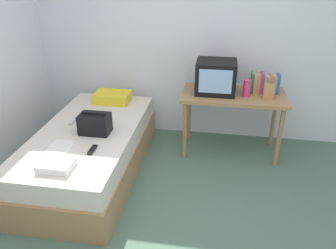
% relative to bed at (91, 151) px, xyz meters
% --- Properties ---
extents(ground_plane, '(8.00, 8.00, 0.00)m').
position_rel_bed_xyz_m(ground_plane, '(0.97, -0.84, -0.26)').
color(ground_plane, '#4C6B56').
extents(wall_back, '(5.20, 0.10, 2.60)m').
position_rel_bed_xyz_m(wall_back, '(0.97, 1.16, 1.04)').
color(wall_back, silver).
rests_on(wall_back, ground).
extents(bed, '(1.00, 2.00, 0.53)m').
position_rel_bed_xyz_m(bed, '(0.00, 0.00, 0.00)').
color(bed, '#9E754C').
rests_on(bed, ground).
extents(desk, '(1.16, 0.60, 0.74)m').
position_rel_bed_xyz_m(desk, '(1.48, 0.69, 0.39)').
color(desk, '#9E754C').
rests_on(desk, ground).
extents(tv, '(0.44, 0.39, 0.36)m').
position_rel_bed_xyz_m(tv, '(1.27, 0.72, 0.66)').
color(tv, black).
rests_on(tv, desk).
extents(water_bottle, '(0.08, 0.08, 0.19)m').
position_rel_bed_xyz_m(water_bottle, '(1.61, 0.64, 0.58)').
color(water_bottle, '#E53372').
rests_on(water_bottle, desk).
extents(book_row, '(0.31, 0.16, 0.23)m').
position_rel_bed_xyz_m(book_row, '(1.81, 0.80, 0.59)').
color(book_row, '#337F47').
rests_on(book_row, desk).
extents(picture_frame, '(0.11, 0.02, 0.17)m').
position_rel_bed_xyz_m(picture_frame, '(1.84, 0.60, 0.57)').
color(picture_frame, '#B27F4C').
rests_on(picture_frame, desk).
extents(pillow, '(0.42, 0.30, 0.12)m').
position_rel_bed_xyz_m(pillow, '(0.03, 0.75, 0.33)').
color(pillow, yellow).
rests_on(pillow, bed).
extents(handbag, '(0.30, 0.20, 0.23)m').
position_rel_bed_xyz_m(handbag, '(0.11, -0.06, 0.37)').
color(handbag, black).
rests_on(handbag, bed).
extents(magazine, '(0.21, 0.29, 0.01)m').
position_rel_bed_xyz_m(magazine, '(-0.11, -0.41, 0.27)').
color(magazine, white).
rests_on(magazine, bed).
extents(remote_dark, '(0.04, 0.16, 0.02)m').
position_rel_bed_xyz_m(remote_dark, '(0.20, -0.40, 0.28)').
color(remote_dark, black).
rests_on(remote_dark, bed).
extents(remote_silver, '(0.04, 0.14, 0.02)m').
position_rel_bed_xyz_m(remote_silver, '(-0.22, 0.13, 0.28)').
color(remote_silver, '#B7B7BC').
rests_on(remote_silver, bed).
extents(folded_towel, '(0.28, 0.22, 0.06)m').
position_rel_bed_xyz_m(folded_towel, '(0.01, -0.72, 0.30)').
color(folded_towel, white).
rests_on(folded_towel, bed).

